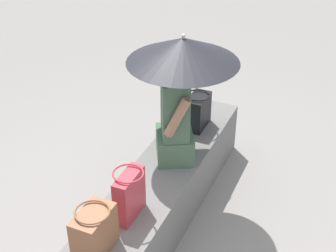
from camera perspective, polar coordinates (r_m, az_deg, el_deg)
name	(u,v)px	position (r m, az deg, el deg)	size (l,w,h in m)	color
ground_plane	(162,218)	(4.04, -0.76, -10.75)	(14.00, 14.00, 0.00)	gray
stone_bench	(161,196)	(3.88, -0.78, -8.18)	(2.44, 0.48, 0.47)	slate
person_seated	(175,115)	(3.68, 0.82, 1.34)	(0.51, 0.41, 0.90)	#47664C
parasol	(183,50)	(3.53, 1.79, 8.91)	(0.84, 0.84, 1.01)	#B7B7BC
handbag_black	(129,194)	(3.25, -4.57, -8.03)	(0.28, 0.21, 0.36)	#B2333D
tote_bag_canvas	(94,232)	(3.05, -8.66, -12.20)	(0.29, 0.22, 0.32)	brown
shoulder_bag_spare	(198,111)	(4.21, 3.54, 1.79)	(0.28, 0.21, 0.31)	black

